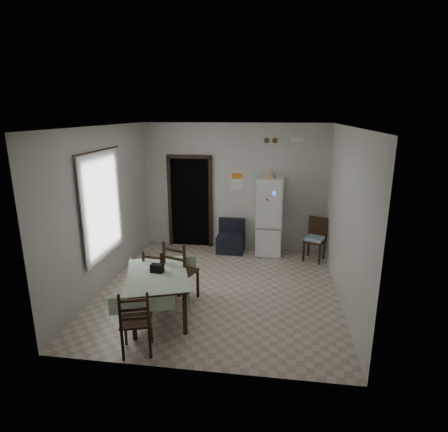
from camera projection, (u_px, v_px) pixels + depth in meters
ground at (220, 289)px, 6.84m from camera, size 4.50×4.50×0.00m
ceiling at (220, 126)px, 6.06m from camera, size 4.20×4.50×0.02m
wall_back at (235, 187)px, 8.59m from camera, size 4.20×0.02×2.90m
wall_front at (190, 263)px, 4.30m from camera, size 4.20×0.02×2.90m
wall_left at (105, 208)px, 6.73m from camera, size 0.02×4.50×2.90m
wall_right at (346, 217)px, 6.16m from camera, size 0.02×4.50×2.90m
doorway at (192, 200)px, 9.03m from camera, size 1.06×0.52×2.22m
window_recess at (97, 205)px, 6.52m from camera, size 0.10×1.20×1.60m
curtain at (102, 206)px, 6.51m from camera, size 0.02×1.45×1.85m
curtain_rod at (98, 151)px, 6.25m from camera, size 0.02×1.60×0.02m
calendar at (237, 180)px, 8.53m from camera, size 0.28×0.02×0.40m
calendar_image at (237, 176)px, 8.50m from camera, size 0.24×0.01×0.14m
light_switch at (241, 203)px, 8.66m from camera, size 0.08×0.02×0.12m
vent_left at (267, 140)px, 8.20m from camera, size 0.12×0.03×0.12m
vent_right at (275, 141)px, 8.17m from camera, size 0.12×0.03×0.12m
emergency_light at (297, 139)px, 8.08m from camera, size 0.25×0.07×0.09m
fridge at (269, 216)px, 8.33m from camera, size 0.58×0.58×1.76m
tan_cone at (271, 173)px, 8.00m from camera, size 0.24×0.24×0.20m
navy_seat at (231, 236)px, 8.58m from camera, size 0.62×0.60×0.74m
corner_chair at (315, 240)px, 8.05m from camera, size 0.53×0.53×0.94m
dining_table at (158, 295)px, 5.86m from camera, size 1.31×1.59×0.71m
black_bag at (157, 268)px, 5.82m from camera, size 0.20×0.13×0.13m
dining_chair_far_left at (157, 273)px, 6.44m from camera, size 0.42×0.42×0.89m
dining_chair_far_right at (181, 270)px, 6.32m from camera, size 0.59×0.59×1.08m
dining_chair_near_head at (136, 320)px, 4.94m from camera, size 0.50×0.50×0.95m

